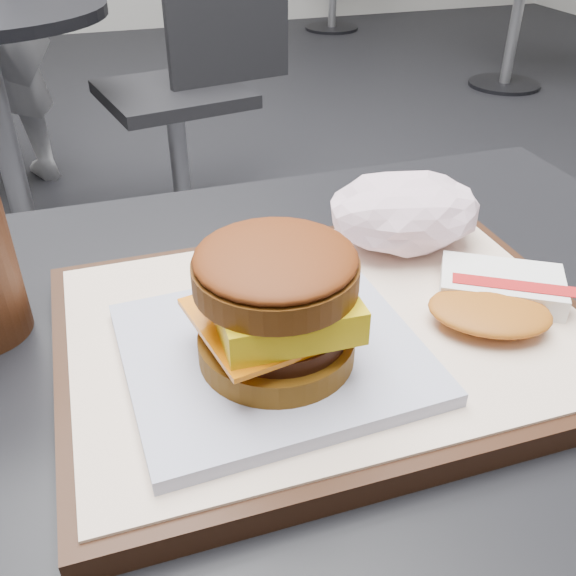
# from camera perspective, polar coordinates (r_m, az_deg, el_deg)

# --- Properties ---
(customer_table) EXTENTS (0.80, 0.60, 0.77)m
(customer_table) POSITION_cam_1_polar(r_m,az_deg,el_deg) (0.60, 0.24, -19.83)
(customer_table) COLOR #A5A5AA
(customer_table) RESTS_ON ground
(serving_tray) EXTENTS (0.38, 0.28, 0.02)m
(serving_tray) POSITION_cam_1_polar(r_m,az_deg,el_deg) (0.47, 3.59, -4.04)
(serving_tray) COLOR black
(serving_tray) RESTS_ON customer_table
(breakfast_sandwich) EXTENTS (0.20, 0.18, 0.09)m
(breakfast_sandwich) POSITION_cam_1_polar(r_m,az_deg,el_deg) (0.40, -1.11, -2.51)
(breakfast_sandwich) COLOR silver
(breakfast_sandwich) RESTS_ON serving_tray
(hash_brown) EXTENTS (0.14, 0.12, 0.02)m
(hash_brown) POSITION_cam_1_polar(r_m,az_deg,el_deg) (0.49, 18.02, -0.73)
(hash_brown) COLOR white
(hash_brown) RESTS_ON serving_tray
(crumpled_wrapper) EXTENTS (0.13, 0.10, 0.06)m
(crumpled_wrapper) POSITION_cam_1_polar(r_m,az_deg,el_deg) (0.56, 10.38, 6.68)
(crumpled_wrapper) COLOR white
(crumpled_wrapper) RESTS_ON serving_tray
(neighbor_chair) EXTENTS (0.64, 0.49, 0.88)m
(neighbor_chair) POSITION_cam_1_polar(r_m,az_deg,el_deg) (2.13, -8.47, 18.18)
(neighbor_chair) COLOR #A0A0A4
(neighbor_chair) RESTS_ON ground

